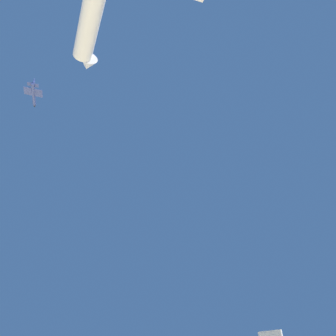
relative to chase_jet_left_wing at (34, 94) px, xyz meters
The scene contains 1 object.
chase_jet_left_wing is the anchor object (origin of this frame).
Camera 1 is at (-65.59, 78.26, 3.48)m, focal length 33.33 mm.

